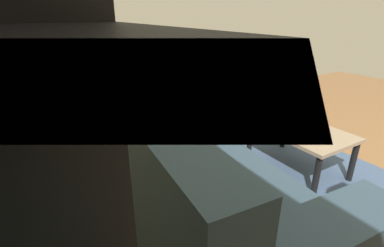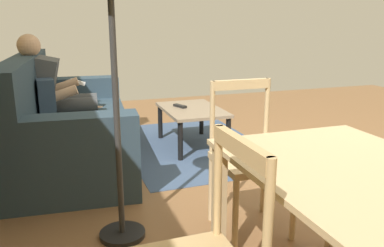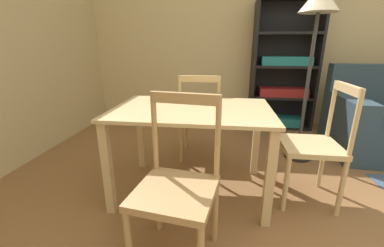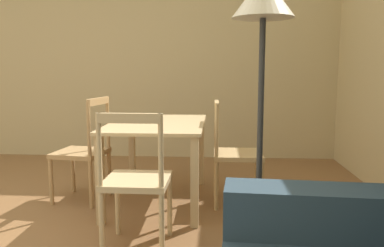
{
  "view_description": "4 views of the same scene",
  "coord_description": "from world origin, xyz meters",
  "px_view_note": "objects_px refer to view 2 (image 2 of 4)",
  "views": [
    {
      "loc": [
        0.0,
        2.71,
        1.37
      ],
      "look_at": [
        1.38,
        1.89,
        0.73
      ],
      "focal_mm": 25.81,
      "sensor_mm": 36.0,
      "label": 1
    },
    {
      "loc": [
        -2.32,
        1.99,
        1.3
      ],
      "look_at": [
        1.46,
        0.71,
        0.24
      ],
      "focal_mm": 37.05,
      "sensor_mm": 36.0,
      "label": 2
    },
    {
      "loc": [
        -0.96,
        -0.91,
        1.19
      ],
      "look_at": [
        -1.19,
        0.91,
        0.6
      ],
      "focal_mm": 22.75,
      "sensor_mm": 36.0,
      "label": 3
    },
    {
      "loc": [
        2.18,
        1.43,
        1.19
      ],
      "look_at": [
        0.1,
        1.3,
        0.9
      ],
      "focal_mm": 36.16,
      "sensor_mm": 36.0,
      "label": 4
    }
  ],
  "objects_px": {
    "tv_remote": "(180,106)",
    "dining_table": "(361,201)",
    "dining_chair_facing_couch": "(250,159)",
    "coffee_table": "(192,114)",
    "couch": "(65,126)",
    "person_lounging": "(58,94)"
  },
  "relations": [
    {
      "from": "tv_remote",
      "to": "dining_table",
      "type": "relative_size",
      "value": 0.14
    },
    {
      "from": "tv_remote",
      "to": "dining_chair_facing_couch",
      "type": "height_order",
      "value": "dining_chair_facing_couch"
    },
    {
      "from": "dining_table",
      "to": "tv_remote",
      "type": "bearing_deg",
      "value": -2.11
    },
    {
      "from": "tv_remote",
      "to": "dining_table",
      "type": "xyz_separation_m",
      "value": [
        -2.74,
        0.1,
        0.19
      ]
    },
    {
      "from": "tv_remote",
      "to": "dining_chair_facing_couch",
      "type": "bearing_deg",
      "value": 64.85
    },
    {
      "from": "coffee_table",
      "to": "dining_table",
      "type": "distance_m",
      "value": 2.67
    },
    {
      "from": "coffee_table",
      "to": "couch",
      "type": "bearing_deg",
      "value": 93.1
    },
    {
      "from": "couch",
      "to": "coffee_table",
      "type": "relative_size",
      "value": 2.59
    },
    {
      "from": "person_lounging",
      "to": "tv_remote",
      "type": "relative_size",
      "value": 6.86
    },
    {
      "from": "person_lounging",
      "to": "dining_chair_facing_couch",
      "type": "bearing_deg",
      "value": -150.19
    },
    {
      "from": "couch",
      "to": "coffee_table",
      "type": "distance_m",
      "value": 1.26
    },
    {
      "from": "couch",
      "to": "dining_chair_facing_couch",
      "type": "relative_size",
      "value": 2.34
    },
    {
      "from": "person_lounging",
      "to": "tv_remote",
      "type": "xyz_separation_m",
      "value": [
        -0.1,
        -1.19,
        -0.18
      ]
    },
    {
      "from": "dining_chair_facing_couch",
      "to": "person_lounging",
      "type": "bearing_deg",
      "value": 29.81
    },
    {
      "from": "couch",
      "to": "person_lounging",
      "type": "height_order",
      "value": "person_lounging"
    },
    {
      "from": "person_lounging",
      "to": "tv_remote",
      "type": "height_order",
      "value": "person_lounging"
    },
    {
      "from": "person_lounging",
      "to": "dining_chair_facing_couch",
      "type": "xyz_separation_m",
      "value": [
        -1.9,
        -1.09,
        -0.14
      ]
    },
    {
      "from": "coffee_table",
      "to": "dining_chair_facing_couch",
      "type": "relative_size",
      "value": 0.9
    },
    {
      "from": "coffee_table",
      "to": "tv_remote",
      "type": "relative_size",
      "value": 4.95
    },
    {
      "from": "person_lounging",
      "to": "tv_remote",
      "type": "distance_m",
      "value": 1.21
    },
    {
      "from": "person_lounging",
      "to": "coffee_table",
      "type": "xyz_separation_m",
      "value": [
        -0.2,
        -1.29,
        -0.25
      ]
    },
    {
      "from": "person_lounging",
      "to": "dining_table",
      "type": "xyz_separation_m",
      "value": [
        -2.84,
        -1.09,
        0.01
      ]
    }
  ]
}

